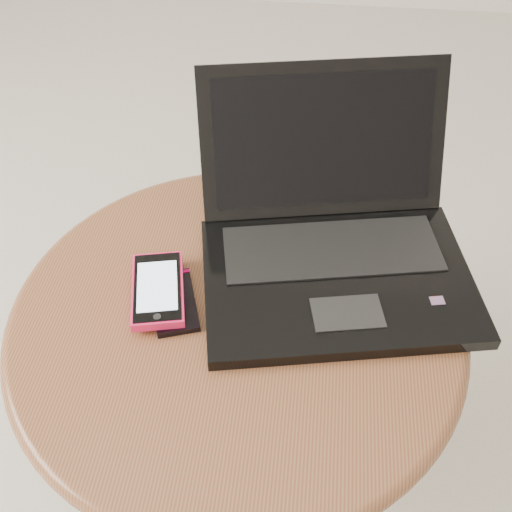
# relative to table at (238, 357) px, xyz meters

# --- Properties ---
(table) EXTENTS (0.58, 0.58, 0.46)m
(table) POSITION_rel_table_xyz_m (0.00, 0.00, 0.00)
(table) COLOR #4E2715
(table) RESTS_ON ground
(laptop) EXTENTS (0.40, 0.39, 0.21)m
(laptop) POSITION_rel_table_xyz_m (0.12, 0.11, 0.14)
(laptop) COLOR black
(laptop) RESTS_ON table
(phone_black) EXTENTS (0.08, 0.11, 0.01)m
(phone_black) POSITION_rel_table_xyz_m (-0.08, 0.00, 0.10)
(phone_black) COLOR black
(phone_black) RESTS_ON table
(phone_pink) EXTENTS (0.09, 0.13, 0.01)m
(phone_pink) POSITION_rel_table_xyz_m (-0.10, 0.01, 0.12)
(phone_pink) COLOR #F51E55
(phone_pink) RESTS_ON phone_black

